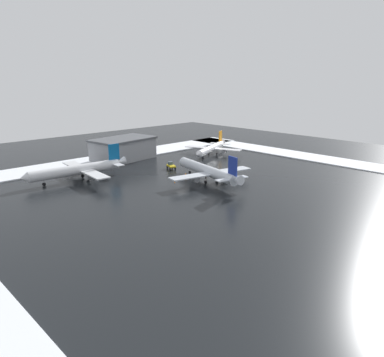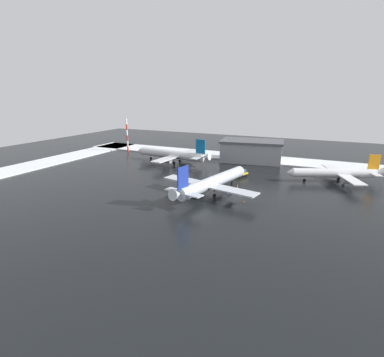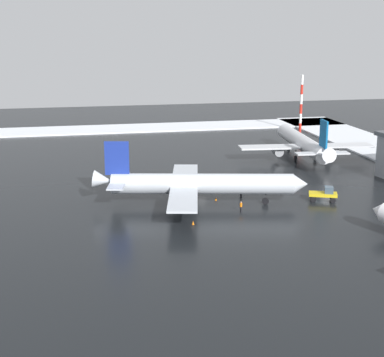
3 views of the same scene
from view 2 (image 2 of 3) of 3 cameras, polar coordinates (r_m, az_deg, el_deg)
name	(u,v)px [view 2 (image 2 of 3)]	position (r m, az deg, el deg)	size (l,w,h in m)	color
ground_plane	(186,187)	(90.33, -1.09, -1.72)	(240.00, 240.00, 0.00)	black
snow_bank_far	(236,157)	(135.53, 8.31, 4.17)	(152.00, 16.00, 0.38)	white
snow_bank_right	(34,165)	(133.25, -27.93, 2.26)	(14.00, 116.00, 0.38)	white
airplane_parked_portside	(212,182)	(83.69, 3.88, -0.72)	(29.20, 34.86, 10.43)	silver
airplane_far_rear	(173,154)	(122.49, -3.73, 4.62)	(35.40, 29.42, 10.51)	silver
airplane_foreground_jet	(336,173)	(105.56, 25.76, 0.95)	(29.08, 24.62, 9.04)	white
pushback_tug	(242,173)	(102.90, 9.51, 1.01)	(3.74, 5.09, 2.50)	gold
ground_crew_beside_wing	(237,188)	(88.00, 8.62, -1.72)	(0.36, 0.36, 1.71)	black
ground_crew_mid_apron	(215,182)	(92.43, 4.42, -0.72)	(0.36, 0.36, 1.71)	black
antenna_mast	(127,135)	(148.74, -12.25, 8.02)	(0.70, 0.70, 15.82)	red
cargo_hangar	(252,151)	(127.20, 11.28, 5.21)	(26.85, 18.35, 8.80)	gray
traffic_cone_near_nose	(244,201)	(79.25, 9.85, -4.30)	(0.36, 0.36, 0.55)	orange
traffic_cone_mid_line	(193,184)	(93.31, 0.25, -0.96)	(0.36, 0.36, 0.55)	orange
traffic_cone_wingtip_side	(212,189)	(88.32, 3.77, -1.98)	(0.36, 0.36, 0.55)	orange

